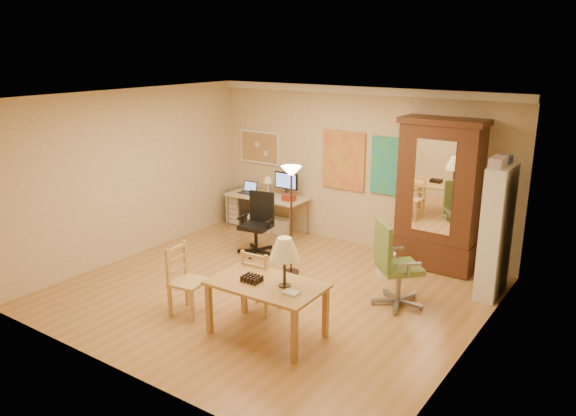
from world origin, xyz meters
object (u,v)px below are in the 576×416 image
Objects in this scene: office_chair_green at (396,283)px; armoire at (438,204)px; office_chair_black at (257,237)px; bookshelf at (496,232)px; computer_desk at (269,210)px; dining_table at (273,274)px.

armoire is at bearing 92.21° from office_chair_green.
office_chair_black is 2.77m from office_chair_green.
armoire reaches higher than bookshelf.
office_chair_black is (0.48, -1.00, -0.15)m from computer_desk.
armoire is at bearing 22.25° from office_chair_black.
armoire is (3.14, 0.08, 0.59)m from computer_desk.
armoire is at bearing 152.25° from bookshelf.
bookshelf is (0.95, 1.08, 0.60)m from office_chair_green.
dining_table is at bearing -48.46° from office_chair_black.
office_chair_black is at bearing 169.10° from office_chair_green.
office_chair_green is 0.63× the size of bookshelf.
office_chair_green is 1.56m from bookshelf.
computer_desk is 3.55m from office_chair_green.
dining_table is 2.88m from office_chair_black.
office_chair_green is (0.84, 1.60, -0.49)m from dining_table.
computer_desk is at bearing 115.67° from office_chair_black.
bookshelf is (1.79, 2.68, 0.11)m from dining_table.
dining_table is 3.31m from armoire.
bookshelf reaches higher than dining_table.
computer_desk is 0.83× the size of bookshelf.
computer_desk is at bearing 173.84° from bookshelf.
armoire is at bearing 1.54° from computer_desk.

